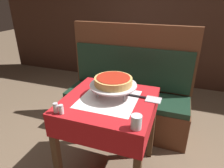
{
  "coord_description": "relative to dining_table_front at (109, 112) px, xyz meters",
  "views": [
    {
      "loc": [
        0.48,
        -1.28,
        1.51
      ],
      "look_at": [
        0.01,
        0.04,
        0.87
      ],
      "focal_mm": 32.0,
      "sensor_mm": 36.0,
      "label": 1
    }
  ],
  "objects": [
    {
      "name": "deep_dish_pizza",
      "position": [
        0.01,
        0.07,
        0.25
      ],
      "size": [
        0.3,
        0.3,
        0.06
      ],
      "color": "tan",
      "rests_on": "pizza_pan_stand"
    },
    {
      "name": "back_wall_panel",
      "position": [
        0.0,
        2.19,
        0.56
      ],
      "size": [
        6.0,
        0.04,
        2.4
      ],
      "primitive_type": "cube",
      "color": "#3D2319",
      "rests_on": "ground_plane"
    },
    {
      "name": "condiment_caddy",
      "position": [
        -0.12,
        1.77,
        0.17
      ],
      "size": [
        0.14,
        0.14,
        0.18
      ],
      "color": "black",
      "rests_on": "dining_table_rear"
    },
    {
      "name": "pizza_server",
      "position": [
        0.27,
        0.1,
        0.12
      ],
      "size": [
        0.28,
        0.1,
        0.01
      ],
      "color": "#BCBCC1",
      "rests_on": "dining_table_front"
    },
    {
      "name": "salt_shaker",
      "position": [
        -0.27,
        -0.3,
        0.15
      ],
      "size": [
        0.04,
        0.04,
        0.07
      ],
      "color": "silver",
      "rests_on": "dining_table_front"
    },
    {
      "name": "dining_table_front",
      "position": [
        0.0,
        0.0,
        0.0
      ],
      "size": [
        0.7,
        0.7,
        0.76
      ],
      "color": "red",
      "rests_on": "ground_plane"
    },
    {
      "name": "water_glass_near",
      "position": [
        0.29,
        -0.29,
        0.16
      ],
      "size": [
        0.07,
        0.07,
        0.09
      ],
      "color": "silver",
      "rests_on": "dining_table_front"
    },
    {
      "name": "booth_bench",
      "position": [
        -0.05,
        0.73,
        -0.29
      ],
      "size": [
        1.42,
        0.47,
        1.21
      ],
      "color": "brown",
      "rests_on": "ground_plane"
    },
    {
      "name": "pizza_pan_stand",
      "position": [
        0.01,
        0.07,
        0.21
      ],
      "size": [
        0.37,
        0.37,
        0.1
      ],
      "color": "#ADADB2",
      "rests_on": "dining_table_front"
    },
    {
      "name": "dining_table_rear",
      "position": [
        -0.2,
        1.64,
        0.01
      ],
      "size": [
        0.83,
        0.83,
        0.77
      ],
      "color": "beige",
      "rests_on": "ground_plane"
    },
    {
      "name": "pepper_shaker",
      "position": [
        -0.23,
        -0.3,
        0.15
      ],
      "size": [
        0.03,
        0.03,
        0.07
      ],
      "color": "silver",
      "rests_on": "dining_table_front"
    }
  ]
}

